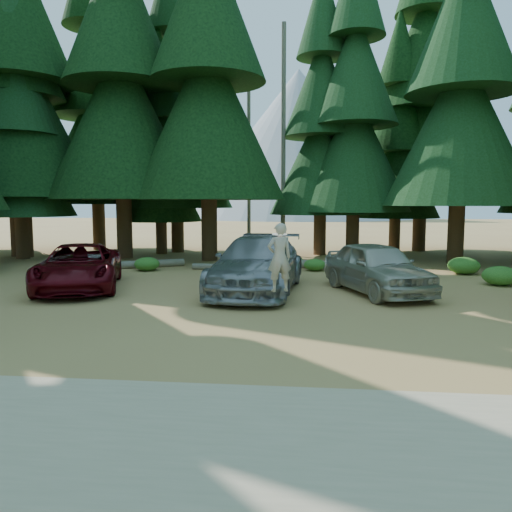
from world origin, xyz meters
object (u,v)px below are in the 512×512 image
object	(u,v)px
silver_minivan_right	(377,267)
log_right	(302,264)
frisbee_player	(279,257)
log_mid	(229,267)
silver_minivan_center	(258,264)
red_pickup	(79,267)
log_left	(131,265)

from	to	relation	value
silver_minivan_right	log_right	bearing A→B (deg)	91.48
log_right	frisbee_player	bearing A→B (deg)	-80.75
frisbee_player	log_mid	world-z (taller)	frisbee_player
silver_minivan_right	log_mid	distance (m)	7.20
silver_minivan_center	silver_minivan_right	world-z (taller)	silver_minivan_center
silver_minivan_right	log_right	world-z (taller)	silver_minivan_right
red_pickup	frisbee_player	distance (m)	7.46
silver_minivan_center	log_mid	size ratio (longest dim) A/B	1.89
log_mid	log_right	world-z (taller)	log_right
log_left	log_mid	bearing A→B (deg)	-30.36
silver_minivan_center	frisbee_player	bearing A→B (deg)	-70.75
silver_minivan_right	log_right	xyz separation A→B (m)	(-2.38, 5.77, -0.62)
silver_minivan_right	frisbee_player	xyz separation A→B (m)	(-2.81, -3.53, 0.67)
frisbee_player	silver_minivan_right	bearing A→B (deg)	-149.08
silver_minivan_right	log_right	size ratio (longest dim) A/B	0.84
silver_minivan_right	silver_minivan_center	bearing A→B (deg)	160.84
silver_minivan_right	log_left	world-z (taller)	silver_minivan_right
log_left	silver_minivan_center	bearing A→B (deg)	-68.06
red_pickup	log_left	xyz separation A→B (m)	(-0.19, 5.19, -0.57)
log_left	silver_minivan_right	bearing A→B (deg)	-54.97
silver_minivan_right	log_right	distance (m)	6.27
log_mid	silver_minivan_right	bearing A→B (deg)	-35.12
log_right	silver_minivan_center	bearing A→B (deg)	-90.75
red_pickup	frisbee_player	xyz separation A→B (m)	(6.69, -3.23, 0.74)
red_pickup	log_mid	xyz separation A→B (m)	(4.10, 5.02, -0.60)
frisbee_player	log_left	bearing A→B (deg)	-71.28
silver_minivan_right	log_left	bearing A→B (deg)	132.31
silver_minivan_center	log_left	bearing A→B (deg)	144.78
silver_minivan_center	silver_minivan_right	distance (m)	3.70
red_pickup	silver_minivan_right	distance (m)	9.50
log_right	log_mid	bearing A→B (deg)	-149.00
log_right	red_pickup	bearing A→B (deg)	-127.64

